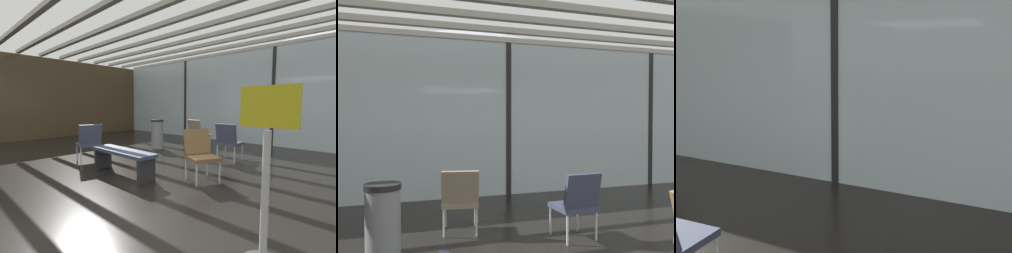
# 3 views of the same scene
# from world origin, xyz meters

# --- Properties ---
(glass_curtain_wall) EXTENTS (14.00, 0.08, 3.07)m
(glass_curtain_wall) POSITION_xyz_m (0.00, 5.20, 1.53)
(glass_curtain_wall) COLOR silver
(glass_curtain_wall) RESTS_ON ground
(window_mullion_1) EXTENTS (0.10, 0.12, 3.07)m
(window_mullion_1) POSITION_xyz_m (0.00, 5.20, 1.53)
(window_mullion_1) COLOR black
(window_mullion_1) RESTS_ON ground
(parked_airplane) EXTENTS (11.41, 4.38, 4.38)m
(parked_airplane) POSITION_xyz_m (0.09, 9.79, 2.19)
(parked_airplane) COLOR silver
(parked_airplane) RESTS_ON ground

